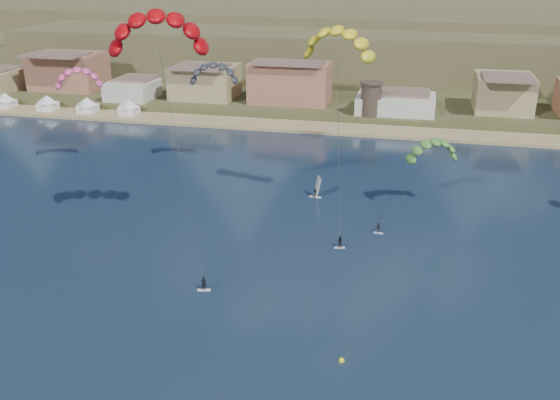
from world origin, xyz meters
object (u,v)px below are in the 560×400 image
Objects in this scene: watchtower at (371,98)px; kitesurfer_green at (433,147)px; kitesurfer_yellow at (338,38)px; buoy at (342,360)px; windsurfer at (316,191)px; kitesurfer_red at (157,25)px.

kitesurfer_green is (14.73, -55.62, 4.52)m from watchtower.
buoy is at bearing -80.45° from kitesurfer_yellow.
watchtower is 2.26× the size of windsurfer.
kitesurfer_red is 42.38m from windsurfer.
buoy is at bearing -100.70° from kitesurfer_green.
watchtower is 0.52× the size of kitesurfer_green.
kitesurfer_red is 2.18× the size of kitesurfer_green.
windsurfer is (-3.75, 5.20, -27.14)m from kitesurfer_yellow.
kitesurfer_red is (-22.26, -78.37, 25.29)m from watchtower.
watchtower is 0.24× the size of kitesurfer_red.
watchtower is 85.30m from kitesurfer_red.
kitesurfer_yellow is 27.88m from windsurfer.
kitesurfer_red is 48.14m from kitesurfer_green.
kitesurfer_yellow reaches higher than buoy.
kitesurfer_green is at bearing 31.60° from kitesurfer_red.
kitesurfer_green is at bearing -2.51° from windsurfer.
watchtower is 0.27× the size of kitesurfer_yellow.
kitesurfer_red reaches higher than kitesurfer_yellow.
buoy is (28.36, -22.93, -31.55)m from kitesurfer_red.
kitesurfer_green reaches higher than watchtower.
kitesurfer_red is at bearing -126.80° from windsurfer.
kitesurfer_red is at bearing 141.04° from buoy.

